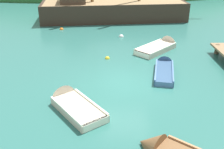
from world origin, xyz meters
The scene contains 8 objects.
ground_plane centered at (0.00, 0.00, 0.00)m, with size 120.00×120.00×0.00m, color #2D6B60.
sailing_ship centered at (-0.37, 13.19, 0.61)m, with size 15.93×5.04×10.89m.
rowboat_portside centered at (2.74, 4.92, 0.10)m, with size 3.48×3.51×1.20m.
rowboat_near_dock centered at (2.21, 1.36, 0.08)m, with size 1.63×3.60×0.91m.
rowboat_far centered at (-2.44, -2.18, 0.10)m, with size 2.86×3.33×1.18m.
buoy_yellow centered at (-0.88, 3.22, 0.00)m, with size 0.29×0.29×0.29m, color yellow.
buoy_white centered at (0.21, 7.63, 0.00)m, with size 0.37×0.37×0.37m, color white.
buoy_orange centered at (-4.61, 9.75, 0.00)m, with size 0.32×0.32×0.32m, color orange.
Camera 1 is at (-0.95, -11.90, 6.07)m, focal length 42.92 mm.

